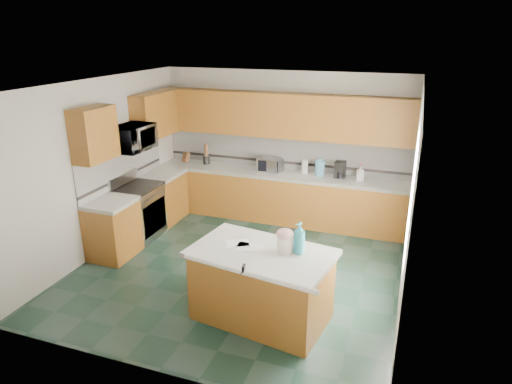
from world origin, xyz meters
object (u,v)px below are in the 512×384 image
at_px(island_top, 262,253).
at_px(coffee_maker, 340,169).
at_px(knife_block, 186,157).
at_px(island_base, 262,287).
at_px(toaster_oven, 270,164).
at_px(treat_jar, 285,244).
at_px(soap_bottle_island, 299,238).

height_order(island_top, coffee_maker, coffee_maker).
distance_m(island_top, knife_block, 4.05).
xyz_separation_m(island_base, toaster_oven, (-0.88, 3.09, 0.61)).
xyz_separation_m(treat_jar, coffee_maker, (0.13, 3.06, 0.05)).
xyz_separation_m(island_top, soap_bottle_island, (0.42, 0.10, 0.22)).
distance_m(treat_jar, toaster_oven, 3.24).
height_order(island_base, soap_bottle_island, soap_bottle_island).
bearing_deg(coffee_maker, soap_bottle_island, -88.15).
bearing_deg(island_top, knife_block, 139.20).
height_order(treat_jar, toaster_oven, toaster_oven).
distance_m(knife_block, toaster_oven, 1.72).
bearing_deg(treat_jar, island_top, -148.72).
distance_m(island_top, soap_bottle_island, 0.49).
bearing_deg(toaster_oven, coffee_maker, 19.53).
bearing_deg(toaster_oven, treat_jar, -51.12).
relative_size(island_base, island_top, 0.94).
bearing_deg(treat_jar, island_base, -148.72).
height_order(soap_bottle_island, coffee_maker, soap_bottle_island).
bearing_deg(coffee_maker, knife_block, -178.18).
bearing_deg(toaster_oven, island_top, -55.87).
distance_m(island_base, knife_block, 4.09).
xyz_separation_m(island_base, coffee_maker, (0.39, 3.12, 0.64)).
distance_m(soap_bottle_island, coffee_maker, 3.02).
xyz_separation_m(soap_bottle_island, knife_block, (-3.03, 2.99, -0.09)).
height_order(knife_block, coffee_maker, coffee_maker).
bearing_deg(treat_jar, knife_block, 151.29).
height_order(knife_block, toaster_oven, toaster_oven).
xyz_separation_m(treat_jar, toaster_oven, (-1.14, 3.03, 0.02)).
height_order(island_base, island_top, island_top).
relative_size(island_top, knife_block, 8.13).
bearing_deg(soap_bottle_island, treat_jar, -142.07).
bearing_deg(toaster_oven, knife_block, -161.82).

